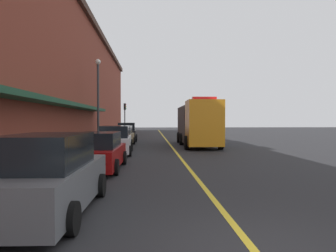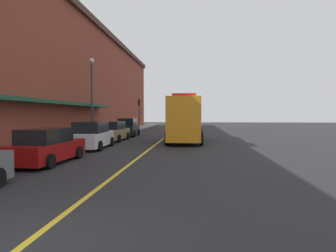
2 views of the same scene
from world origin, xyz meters
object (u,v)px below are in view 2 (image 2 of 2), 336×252
at_px(parked_car_3, 113,132).
at_px(street_lamp_left, 92,90).
at_px(parked_car_2, 92,136).
at_px(parked_car_4, 128,128).
at_px(parking_meter_1, 93,129).
at_px(parked_car_1, 47,147).
at_px(traffic_light_near, 139,108).
at_px(utility_truck, 186,120).

distance_m(parked_car_3, street_lamp_left, 4.10).
relative_size(parked_car_2, parked_car_4, 1.12).
distance_m(parking_meter_1, street_lamp_left, 3.71).
bearing_deg(parked_car_3, parked_car_2, -177.47).
relative_size(parked_car_1, parked_car_3, 0.98).
distance_m(parking_meter_1, traffic_light_near, 20.25).
bearing_deg(traffic_light_near, parking_meter_1, -90.18).
bearing_deg(parked_car_2, parked_car_4, -1.09).
bearing_deg(parking_meter_1, utility_truck, 9.21).
relative_size(parked_car_2, utility_truck, 0.53).
bearing_deg(traffic_light_near, parked_car_1, -87.36).
bearing_deg(street_lamp_left, parked_car_3, -7.46).
bearing_deg(parked_car_3, utility_truck, -89.31).
distance_m(parked_car_1, parked_car_4, 17.62).
bearing_deg(parked_car_1, parked_car_3, 2.19).
xyz_separation_m(parked_car_1, utility_truck, (6.03, 11.94, 1.04)).
height_order(parked_car_1, parking_meter_1, parked_car_1).
height_order(parked_car_2, utility_truck, utility_truck).
height_order(parked_car_4, parking_meter_1, parked_car_4).
height_order(street_lamp_left, traffic_light_near, street_lamp_left).
relative_size(parked_car_1, parked_car_4, 1.09).
relative_size(parked_car_1, traffic_light_near, 1.11).
bearing_deg(parked_car_1, parking_meter_1, 9.26).
bearing_deg(parking_meter_1, parked_car_2, -72.04).
relative_size(parked_car_3, traffic_light_near, 1.14).
bearing_deg(parked_car_3, parking_meter_1, 134.75).
relative_size(utility_truck, traffic_light_near, 2.17).
xyz_separation_m(parked_car_1, street_lamp_left, (-2.08, 12.22, 3.64)).
bearing_deg(parking_meter_1, parked_car_3, 43.72).
bearing_deg(street_lamp_left, parking_meter_1, -68.28).
bearing_deg(parked_car_3, street_lamp_left, 83.57).
bearing_deg(traffic_light_near, street_lamp_left, -92.03).
bearing_deg(parked_car_4, parking_meter_1, 167.62).
height_order(parked_car_2, traffic_light_near, traffic_light_near).
bearing_deg(parking_meter_1, parked_car_4, 79.16).
relative_size(parked_car_3, street_lamp_left, 0.70).
bearing_deg(parked_car_1, street_lamp_left, 11.05).
bearing_deg(utility_truck, street_lamp_left, -91.73).
bearing_deg(utility_truck, parked_car_2, -46.23).
relative_size(parked_car_1, parked_car_2, 0.97).
relative_size(parked_car_4, traffic_light_near, 1.02).
xyz_separation_m(parked_car_4, street_lamp_left, (-1.92, -5.40, 3.54)).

